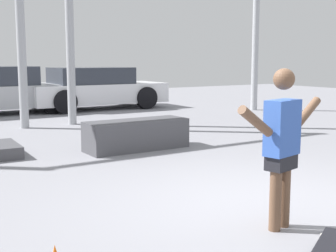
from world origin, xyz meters
name	(u,v)px	position (x,y,z in m)	size (l,w,h in m)	color
ground_plane	(265,204)	(0.00, 0.00, 0.00)	(36.00, 36.00, 0.00)	gray
skateboarder	(282,141)	(-0.42, -0.61, 0.83)	(1.28, 0.35, 1.50)	brown
skateboard	(330,245)	(-0.48, -1.24, 0.06)	(0.78, 0.55, 0.08)	black
grind_box	(137,135)	(0.34, 3.52, 0.26)	(1.82, 0.63, 0.52)	#47474C
parked_car_white	(95,89)	(2.52, 10.16, 0.65)	(4.36, 2.00, 1.32)	white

